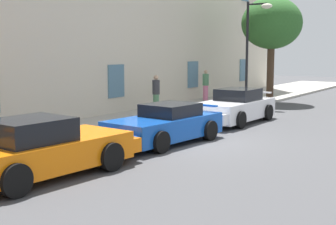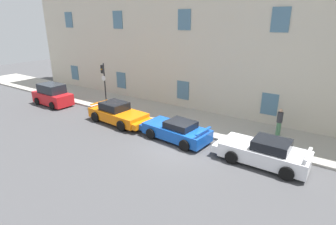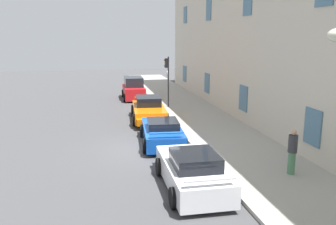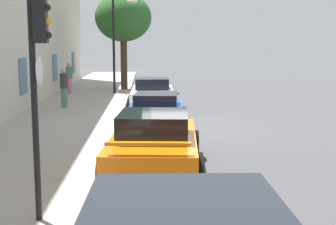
# 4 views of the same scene
# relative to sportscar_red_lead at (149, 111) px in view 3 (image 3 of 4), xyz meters

# --- Properties ---
(ground_plane) EXTENTS (80.00, 80.00, 0.00)m
(ground_plane) POSITION_rel_sportscar_red_lead_xyz_m (5.56, -0.91, -0.64)
(ground_plane) COLOR #444447
(sidewalk) EXTENTS (60.00, 4.19, 0.14)m
(sidewalk) POSITION_rel_sportscar_red_lead_xyz_m (5.56, 3.24, -0.57)
(sidewalk) COLOR #A8A399
(sidewalk) RESTS_ON ground
(building_facade) EXTENTS (43.05, 4.86, 12.02)m
(building_facade) POSITION_rel_sportscar_red_lead_xyz_m (5.56, 7.52, 5.38)
(building_facade) COLOR beige
(building_facade) RESTS_ON ground
(sportscar_red_lead) EXTENTS (5.01, 2.40, 1.45)m
(sportscar_red_lead) POSITION_rel_sportscar_red_lead_xyz_m (0.00, 0.00, 0.00)
(sportscar_red_lead) COLOR orange
(sportscar_red_lead) RESTS_ON ground
(sportscar_yellow_flank) EXTENTS (4.70, 2.32, 1.27)m
(sportscar_yellow_flank) POSITION_rel_sportscar_red_lead_xyz_m (4.78, -0.11, -0.07)
(sportscar_yellow_flank) COLOR #144CB2
(sportscar_yellow_flank) RESTS_ON ground
(sportscar_white_middle) EXTENTS (4.75, 2.14, 1.40)m
(sportscar_white_middle) POSITION_rel_sportscar_red_lead_xyz_m (10.07, -0.08, -0.03)
(sportscar_white_middle) COLOR white
(sportscar_white_middle) RESTS_ON ground
(hatchback_parked) EXTENTS (3.82, 1.90, 1.85)m
(hatchback_parked) POSITION_rel_sportscar_red_lead_xyz_m (-7.88, -0.06, 0.20)
(hatchback_parked) COLOR red
(hatchback_parked) RESTS_ON ground
(traffic_light) EXTENTS (0.44, 0.36, 3.62)m
(traffic_light) POSITION_rel_sportscar_red_lead_xyz_m (-3.38, 1.87, 1.96)
(traffic_light) COLOR black
(traffic_light) RESTS_ON sidewalk
(pedestrian_admiring) EXTENTS (0.47, 0.47, 1.73)m
(pedestrian_admiring) POSITION_rel_sportscar_red_lead_xyz_m (10.06, 3.82, 0.39)
(pedestrian_admiring) COLOR #4C7F59
(pedestrian_admiring) RESTS_ON sidewalk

